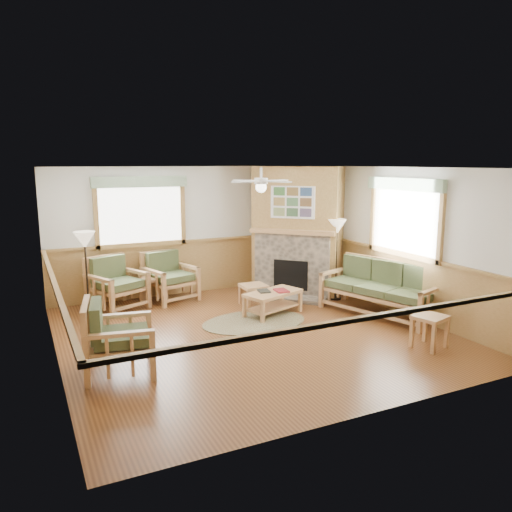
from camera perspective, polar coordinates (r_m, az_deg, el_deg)
name	(u,v)px	position (r m, az deg, el deg)	size (l,w,h in m)	color
floor	(253,334)	(8.35, -0.40, -8.85)	(6.00, 6.00, 0.01)	brown
ceiling	(252,168)	(7.87, -0.42, 10.05)	(6.00, 6.00, 0.01)	white
wall_back	(193,230)	(10.75, -7.26, 2.93)	(6.00, 0.02, 2.70)	silver
wall_front	(372,298)	(5.50, 13.10, -4.75)	(6.00, 0.02, 2.70)	silver
wall_left	(51,270)	(7.27, -22.34, -1.54)	(0.02, 6.00, 2.70)	silver
wall_right	(398,241)	(9.65, 15.93, 1.71)	(0.02, 6.00, 2.70)	silver
wainscot	(253,301)	(8.18, -0.40, -5.18)	(6.00, 6.00, 1.10)	#A17A42
fireplace	(298,230)	(10.74, 4.82, 2.97)	(2.20, 2.20, 2.70)	#A17A42
window_back	(139,175)	(10.33, -13.21, 8.99)	(1.90, 0.16, 1.50)	white
window_right	(408,177)	(9.37, 16.93, 8.66)	(0.16, 1.90, 1.50)	white
ceiling_fan	(261,170)	(8.27, 0.59, 9.81)	(1.24, 1.24, 0.36)	white
sofa	(379,289)	(9.47, 13.93, -3.65)	(0.88, 2.14, 0.99)	tan
armchair_back_left	(117,283)	(9.92, -15.56, -3.02)	(0.90, 0.90, 1.01)	tan
armchair_back_right	(170,276)	(10.30, -9.77, -2.32)	(0.88, 0.88, 0.99)	tan
armchair_left	(119,337)	(6.98, -15.34, -8.87)	(0.89, 0.89, 0.99)	tan
coffee_table	(273,303)	(9.27, 1.93, -5.39)	(1.09, 0.55, 0.44)	tan
end_table_chairs	(154,290)	(10.27, -11.61, -3.81)	(0.46, 0.44, 0.51)	tan
end_table_sofa	(429,332)	(8.10, 19.19, -8.16)	(0.45, 0.44, 0.51)	tan
footstool	(254,295)	(9.87, -0.27, -4.46)	(0.48, 0.48, 0.41)	tan
braided_rug	(254,322)	(8.90, -0.18, -7.53)	(1.90, 1.90, 0.01)	brown
floor_lamp_left	(87,276)	(9.28, -18.76, -2.22)	(0.37, 0.37, 1.61)	black
floor_lamp_right	(336,259)	(10.29, 9.13, -0.38)	(0.38, 0.38, 1.67)	black
book_red	(281,290)	(9.23, 2.91, -3.87)	(0.22, 0.30, 0.03)	maroon
book_dark	(264,290)	(9.20, 0.91, -3.94)	(0.20, 0.27, 0.03)	black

